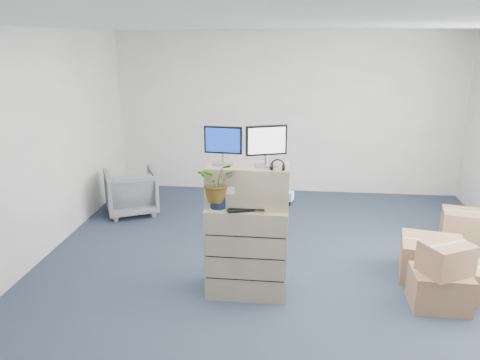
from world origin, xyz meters
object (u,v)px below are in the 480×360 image
object	(u,v)px
water_bottle	(256,194)
potted_plant	(218,187)
monitor_left	(223,143)
keyboard	(246,208)
filing_cabinet_lower	(247,249)
monitor_right	(266,144)
office_chair	(131,190)

from	to	relation	value
water_bottle	potted_plant	distance (m)	0.44
monitor_left	water_bottle	size ratio (longest dim) A/B	1.77
monitor_left	keyboard	xyz separation A→B (m)	(0.26, -0.18, -0.64)
filing_cabinet_lower	potted_plant	world-z (taller)	potted_plant
filing_cabinet_lower	monitor_right	world-z (taller)	monitor_right
keyboard	water_bottle	world-z (taller)	water_bottle
monitor_right	keyboard	world-z (taller)	monitor_right
monitor_left	monitor_right	bearing A→B (deg)	-0.98
filing_cabinet_lower	keyboard	xyz separation A→B (m)	(-0.00, -0.11, 0.51)
monitor_right	potted_plant	world-z (taller)	monitor_right
keyboard	water_bottle	size ratio (longest dim) A/B	1.82
filing_cabinet_lower	keyboard	world-z (taller)	keyboard
monitor_right	water_bottle	bearing A→B (deg)	138.62
monitor_left	keyboard	bearing A→B (deg)	-29.77
potted_plant	office_chair	bearing A→B (deg)	127.37
potted_plant	office_chair	distance (m)	3.02
office_chair	monitor_right	bearing A→B (deg)	110.09
monitor_left	water_bottle	world-z (taller)	monitor_left
water_bottle	potted_plant	xyz separation A→B (m)	(-0.38, -0.20, 0.13)
filing_cabinet_lower	office_chair	bearing A→B (deg)	133.71
filing_cabinet_lower	monitor_left	world-z (taller)	monitor_left
potted_plant	keyboard	bearing A→B (deg)	4.33
monitor_left	monitor_right	distance (m)	0.45
office_chair	water_bottle	bearing A→B (deg)	109.33
monitor_right	keyboard	bearing A→B (deg)	-163.58
potted_plant	monitor_right	bearing A→B (deg)	18.26
filing_cabinet_lower	potted_plant	size ratio (longest dim) A/B	2.20
filing_cabinet_lower	keyboard	bearing A→B (deg)	-89.76
keyboard	monitor_right	bearing A→B (deg)	16.33
keyboard	office_chair	world-z (taller)	keyboard
keyboard	potted_plant	size ratio (longest dim) A/B	0.90
monitor_left	filing_cabinet_lower	bearing A→B (deg)	-10.32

